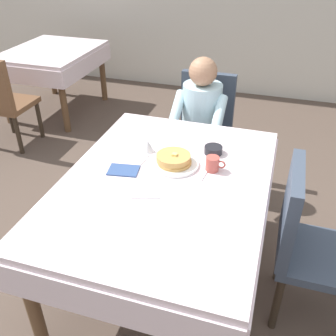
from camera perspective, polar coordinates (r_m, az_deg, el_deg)
The scene contains 16 objects.
ground_plane at distance 2.57m, azimuth -0.42°, elevation -15.59°, with size 14.00×14.00×0.00m, color brown.
dining_table_main at distance 2.12m, azimuth -0.49°, elevation -3.83°, with size 1.12×1.52×0.74m.
chair_diner at distance 3.17m, azimuth 5.41°, elevation 6.61°, with size 0.44×0.45×0.93m.
diner_person at distance 2.97m, azimuth 4.87°, elevation 7.76°, with size 0.40×0.43×1.12m.
chair_right_side at distance 2.15m, azimuth 19.81°, elevation -9.87°, with size 0.45×0.44×0.93m.
plate_breakfast at distance 2.20m, azimuth 0.98°, elevation 0.60°, with size 0.28×0.28×0.02m, color white.
breakfast_stack at distance 2.18m, azimuth 0.95°, elevation 1.37°, with size 0.20×0.20×0.06m.
cup_coffee at distance 2.15m, azimuth 6.74°, elevation 0.63°, with size 0.11×0.08×0.08m.
bowl_butter at distance 2.32m, azimuth 6.81°, elevation 2.71°, with size 0.11×0.11×0.04m, color black.
syrup_pitcher at distance 2.32m, azimuth -3.07°, elevation 3.34°, with size 0.08×0.08×0.07m.
fork_left_of_plate at distance 2.24m, azimuth -3.84°, elevation 0.99°, with size 0.18×0.01×0.01m, color silver.
knife_right_of_plate at distance 2.15m, azimuth 5.69°, elevation -0.61°, with size 0.20×0.01×0.01m, color silver.
spoon_near_edge at distance 1.95m, azimuth -3.32°, elevation -4.43°, with size 0.15×0.01×0.01m, color silver.
napkin_folded at distance 2.16m, azimuth -6.69°, elevation -0.33°, with size 0.17×0.12×0.01m, color #334C7F.
background_table_far at distance 4.68m, azimuth -16.91°, elevation 15.30°, with size 0.92×1.12×0.74m.
background_chair_empty at distance 4.00m, azimuth -23.89°, elevation 9.59°, with size 0.44×0.45×0.93m.
Camera 1 is at (0.53, -1.62, 1.91)m, focal length 40.65 mm.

